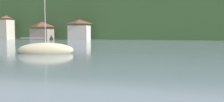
% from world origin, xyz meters
% --- Properties ---
extents(wooded_hillside, '(352.00, 59.20, 40.06)m').
position_xyz_m(wooded_hillside, '(11.68, 142.07, 6.87)').
color(wooded_hillside, '#38562D').
rests_on(wooded_hillside, ground_plane).
extents(shore_building_west, '(3.40, 5.08, 8.59)m').
position_xyz_m(shore_building_west, '(-56.26, 102.25, 4.18)').
color(shore_building_west, '#BCB29E').
rests_on(shore_building_west, ground_plane).
extents(shore_building_westcentral, '(7.04, 5.38, 6.23)m').
position_xyz_m(shore_building_westcentral, '(-42.20, 102.39, 3.06)').
color(shore_building_westcentral, gray).
rests_on(shore_building_westcentral, ground_plane).
extents(shore_building_central, '(7.01, 4.27, 6.82)m').
position_xyz_m(shore_building_central, '(-28.13, 101.86, 3.31)').
color(shore_building_central, beige).
rests_on(shore_building_central, ground_plane).
extents(sailboat_far_3, '(7.79, 4.20, 10.67)m').
position_xyz_m(sailboat_far_3, '(-13.12, 51.64, 0.47)').
color(sailboat_far_3, '#CCBC8E').
rests_on(sailboat_far_3, ground_plane).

